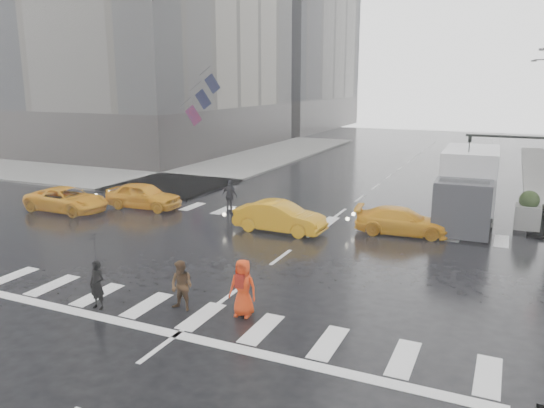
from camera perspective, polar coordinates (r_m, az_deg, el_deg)
The scene contains 17 objects.
ground at distance 21.31m, azimuth 0.96°, elevation -5.74°, with size 120.00×120.00×0.00m, color black.
sidewalk_nw at distance 45.82m, azimuth -12.90°, elevation 4.23°, with size 35.00×35.00×0.15m, color slate.
road_markings at distance 21.31m, azimuth 0.96°, elevation -5.73°, with size 18.00×48.00×0.01m, color silver, non-canonical shape.
traffic_signal_pole at distance 26.80m, azimuth 26.33°, elevation 3.88°, with size 4.45×0.42×4.50m.
planter_west at distance 27.38m, azimuth 21.67°, elevation -0.28°, with size 1.10×1.10×1.80m.
planter_mid at distance 27.38m, azimuth 25.84°, elevation -0.67°, with size 1.10×1.10×1.80m.
flag_cluster at distance 43.63m, azimuth -7.75°, elevation 11.36°, with size 2.87×3.06×4.69m.
pedestrian_black at distance 17.04m, azimuth -18.51°, elevation -5.48°, with size 1.03×1.04×2.43m.
pedestrian_brown at distance 16.58m, azimuth -9.70°, elevation -8.67°, with size 0.76×0.59×1.57m, color #49301A.
pedestrian_orange at distance 15.98m, azimuth -3.15°, elevation -8.98°, with size 0.90×0.62×1.76m.
pedestrian_far_a at distance 28.28m, azimuth -4.53°, elevation 0.85°, with size 1.05×0.64×1.80m, color black.
pedestrian_far_b at distance 26.23m, azimuth 19.24°, elevation -1.08°, with size 1.02×0.56×1.57m, color black.
taxi_front at distance 30.00m, azimuth -13.67°, elevation 0.88°, with size 1.71×4.24×1.44m, color #F29F0C.
taxi_mid at distance 24.64m, azimuth 0.84°, elevation -1.41°, with size 1.50×4.30×1.42m, color #F29F0C.
taxi_rear at distance 25.00m, azimuth 13.81°, elevation -1.79°, with size 1.73×3.76×1.24m, color #F29F0C.
taxi_far at distance 30.57m, azimuth -21.20°, elevation 0.44°, with size 2.15×4.13×1.30m, color #F29F0C.
box_truck at distance 27.48m, azimuth 20.30°, elevation 1.89°, with size 2.55×6.79×3.61m.
Camera 1 is at (7.98, -18.52, 6.89)m, focal length 35.00 mm.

